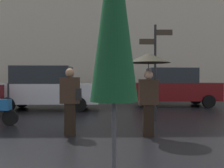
% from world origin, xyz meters
% --- Properties ---
extents(folded_patio_umbrella_near, '(0.52, 0.52, 2.63)m').
position_xyz_m(folded_patio_umbrella_near, '(1.33, -0.57, 1.78)').
color(folded_patio_umbrella_near, black).
rests_on(folded_patio_umbrella_near, ground).
extents(pedestrian_with_umbrella, '(1.02, 1.02, 1.97)m').
position_xyz_m(pedestrian_with_umbrella, '(2.29, 3.51, 1.59)').
color(pedestrian_with_umbrella, black).
rests_on(pedestrian_with_umbrella, ground).
extents(pedestrian_with_bag, '(0.50, 0.24, 1.61)m').
position_xyz_m(pedestrian_with_bag, '(0.44, 3.63, 0.91)').
color(pedestrian_with_bag, black).
rests_on(pedestrian_with_bag, ground).
extents(parked_car_left, '(4.14, 1.92, 1.90)m').
position_xyz_m(parked_car_left, '(4.72, 10.31, 0.96)').
color(parked_car_left, '#590C0F').
rests_on(parked_car_left, ground).
extents(parked_car_right, '(4.48, 2.03, 1.92)m').
position_xyz_m(parked_car_right, '(-1.33, 9.02, 0.96)').
color(parked_car_right, silver).
rests_on(parked_car_right, ground).
extents(street_signpost, '(1.08, 0.08, 3.13)m').
position_xyz_m(street_signpost, '(2.90, 5.85, 1.89)').
color(street_signpost, black).
rests_on(street_signpost, ground).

